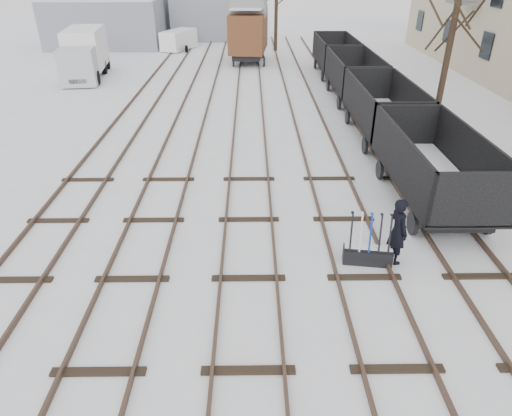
{
  "coord_description": "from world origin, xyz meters",
  "views": [
    {
      "loc": [
        0.08,
        -9.43,
        7.31
      ],
      "look_at": [
        0.21,
        1.63,
        1.2
      ],
      "focal_mm": 32.0,
      "sensor_mm": 36.0,
      "label": 1
    }
  ],
  "objects_px": {
    "box_van_wagon": "(249,30)",
    "panel_van": "(179,40)",
    "freight_wagon_a": "(431,177)",
    "lorry": "(84,53)",
    "worker": "(398,231)",
    "crane": "(92,23)",
    "ground_frame": "(368,254)"
  },
  "relations": [
    {
      "from": "panel_van",
      "to": "box_van_wagon",
      "type": "bearing_deg",
      "value": -18.1
    },
    {
      "from": "lorry",
      "to": "panel_van",
      "type": "bearing_deg",
      "value": 57.36
    },
    {
      "from": "crane",
      "to": "lorry",
      "type": "bearing_deg",
      "value": -70.79
    },
    {
      "from": "lorry",
      "to": "panel_van",
      "type": "xyz_separation_m",
      "value": [
        4.89,
        10.49,
        -0.72
      ]
    },
    {
      "from": "ground_frame",
      "to": "worker",
      "type": "bearing_deg",
      "value": 16.23
    },
    {
      "from": "freight_wagon_a",
      "to": "worker",
      "type": "bearing_deg",
      "value": -121.55
    },
    {
      "from": "freight_wagon_a",
      "to": "crane",
      "type": "xyz_separation_m",
      "value": [
        -19.85,
        29.59,
        1.25
      ]
    },
    {
      "from": "freight_wagon_a",
      "to": "box_van_wagon",
      "type": "distance_m",
      "value": 24.4
    },
    {
      "from": "box_van_wagon",
      "to": "crane",
      "type": "distance_m",
      "value": 15.06
    },
    {
      "from": "panel_van",
      "to": "crane",
      "type": "relative_size",
      "value": 0.49
    },
    {
      "from": "worker",
      "to": "lorry",
      "type": "bearing_deg",
      "value": 18.17
    },
    {
      "from": "crane",
      "to": "panel_van",
      "type": "bearing_deg",
      "value": 0.99
    },
    {
      "from": "freight_wagon_a",
      "to": "crane",
      "type": "height_order",
      "value": "crane"
    },
    {
      "from": "box_van_wagon",
      "to": "panel_van",
      "type": "bearing_deg",
      "value": 145.11
    },
    {
      "from": "freight_wagon_a",
      "to": "crane",
      "type": "distance_m",
      "value": 35.65
    },
    {
      "from": "freight_wagon_a",
      "to": "panel_van",
      "type": "height_order",
      "value": "freight_wagon_a"
    },
    {
      "from": "box_van_wagon",
      "to": "lorry",
      "type": "height_order",
      "value": "box_van_wagon"
    },
    {
      "from": "ground_frame",
      "to": "worker",
      "type": "distance_m",
      "value": 1.0
    },
    {
      "from": "freight_wagon_a",
      "to": "panel_van",
      "type": "bearing_deg",
      "value": 112.88
    },
    {
      "from": "ground_frame",
      "to": "lorry",
      "type": "relative_size",
      "value": 0.21
    },
    {
      "from": "ground_frame",
      "to": "freight_wagon_a",
      "type": "distance_m",
      "value": 4.46
    },
    {
      "from": "lorry",
      "to": "ground_frame",
      "type": "bearing_deg",
      "value": -64.46
    },
    {
      "from": "lorry",
      "to": "panel_van",
      "type": "relative_size",
      "value": 1.69
    },
    {
      "from": "box_van_wagon",
      "to": "panel_van",
      "type": "distance_m",
      "value": 8.36
    },
    {
      "from": "ground_frame",
      "to": "freight_wagon_a",
      "type": "bearing_deg",
      "value": 59.44
    },
    {
      "from": "worker",
      "to": "lorry",
      "type": "height_order",
      "value": "lorry"
    },
    {
      "from": "box_van_wagon",
      "to": "panel_van",
      "type": "height_order",
      "value": "box_van_wagon"
    },
    {
      "from": "freight_wagon_a",
      "to": "lorry",
      "type": "relative_size",
      "value": 0.87
    },
    {
      "from": "box_van_wagon",
      "to": "crane",
      "type": "height_order",
      "value": "crane"
    },
    {
      "from": "box_van_wagon",
      "to": "crane",
      "type": "xyz_separation_m",
      "value": [
        -13.82,
        5.99,
        -0.15
      ]
    },
    {
      "from": "lorry",
      "to": "crane",
      "type": "bearing_deg",
      "value": 96.19
    },
    {
      "from": "worker",
      "to": "box_van_wagon",
      "type": "distance_m",
      "value": 27.25
    }
  ]
}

